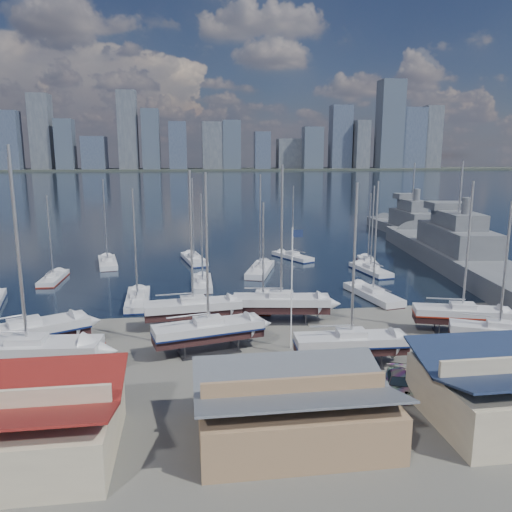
{
  "coord_description": "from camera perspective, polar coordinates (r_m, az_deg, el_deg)",
  "views": [
    {
      "loc": [
        -6.38,
        -54.39,
        17.7
      ],
      "look_at": [
        2.27,
        8.0,
        4.99
      ],
      "focal_mm": 35.0,
      "sensor_mm": 36.0,
      "label": 1
    }
  ],
  "objects": [
    {
      "name": "sailboat_moored_7",
      "position": [
        76.49,
        0.48,
        -1.73
      ],
      "size": [
        5.99,
        10.79,
        15.71
      ],
      "rotation": [
        0.0,
        0.0,
        1.26
      ],
      "color": "black",
      "rests_on": "water"
    },
    {
      "name": "far_shore",
      "position": [
        614.65,
        -7.41,
        9.77
      ],
      "size": [
        1400.0,
        80.0,
        2.2
      ],
      "primitive_type": "cube",
      "color": "#2D332D",
      "rests_on": "ground"
    },
    {
      "name": "naval_ship_west",
      "position": [
        115.94,
        17.25,
        2.94
      ],
      "size": [
        6.89,
        39.51,
        17.55
      ],
      "rotation": [
        0.0,
        0.0,
        1.56
      ],
      "color": "#575A60",
      "rests_on": "water"
    },
    {
      "name": "sailboat_moored_2",
      "position": [
        85.2,
        -16.59,
        -0.84
      ],
      "size": [
        4.51,
        10.09,
        14.73
      ],
      "rotation": [
        0.0,
        0.0,
        1.76
      ],
      "color": "black",
      "rests_on": "water"
    },
    {
      "name": "sailboat_cradle_6",
      "position": [
        54.58,
        22.5,
        -6.17
      ],
      "size": [
        9.81,
        5.18,
        15.32
      ],
      "rotation": [
        0.0,
        0.0,
        -0.28
      ],
      "color": "#2D2D33",
      "rests_on": "ground"
    },
    {
      "name": "flagpole",
      "position": [
        45.62,
        4.21,
        -2.79
      ],
      "size": [
        1.01,
        0.12,
        11.42
      ],
      "color": "white",
      "rests_on": "ground"
    },
    {
      "name": "sailboat_moored_6",
      "position": [
        60.22,
        0.81,
        -5.38
      ],
      "size": [
        4.36,
        9.01,
        12.98
      ],
      "rotation": [
        0.0,
        0.0,
        1.34
      ],
      "color": "black",
      "rests_on": "water"
    },
    {
      "name": "water",
      "position": [
        354.9,
        -6.93,
        8.44
      ],
      "size": [
        1400.0,
        600.0,
        0.4
      ],
      "primitive_type": "cube",
      "color": "#172335",
      "rests_on": "ground"
    },
    {
      "name": "skyline",
      "position": [
        608.53,
        -8.25,
        13.31
      ],
      "size": [
        639.14,
        43.8,
        107.69
      ],
      "color": "#475166",
      "rests_on": "far_shore"
    },
    {
      "name": "sailboat_cradle_4",
      "position": [
        54.04,
        2.88,
        -5.37
      ],
      "size": [
        10.67,
        4.42,
        16.83
      ],
      "rotation": [
        0.0,
        0.0,
        -0.15
      ],
      "color": "#2D2D33",
      "rests_on": "ground"
    },
    {
      "name": "sailboat_moored_5",
      "position": [
        84.97,
        -7.1,
        -0.49
      ],
      "size": [
        4.61,
        10.23,
        14.77
      ],
      "rotation": [
        0.0,
        0.0,
        1.76
      ],
      "color": "black",
      "rests_on": "water"
    },
    {
      "name": "ground",
      "position": [
        48.22,
        0.27,
        -10.13
      ],
      "size": [
        1400.0,
        1400.0,
        0.0
      ],
      "primitive_type": "plane",
      "color": "#605E59",
      "rests_on": "ground"
    },
    {
      "name": "car_a",
      "position": [
        39.69,
        -19.33,
        -14.56
      ],
      "size": [
        2.83,
        4.73,
        1.51
      ],
      "primitive_type": "imported",
      "rotation": [
        0.0,
        0.0,
        -0.25
      ],
      "color": "gray",
      "rests_on": "ground"
    },
    {
      "name": "sailboat_moored_4",
      "position": [
        69.26,
        -6.11,
        -3.19
      ],
      "size": [
        2.6,
        8.86,
        13.32
      ],
      "rotation": [
        0.0,
        0.0,
        1.56
      ],
      "color": "black",
      "rests_on": "water"
    },
    {
      "name": "sailboat_moored_9",
      "position": [
        64.91,
        13.21,
        -4.43
      ],
      "size": [
        4.76,
        10.55,
        15.39
      ],
      "rotation": [
        0.0,
        0.0,
        1.76
      ],
      "color": "black",
      "rests_on": "water"
    },
    {
      "name": "sailboat_cradle_5",
      "position": [
        43.84,
        10.79,
        -9.72
      ],
      "size": [
        9.73,
        3.1,
        15.59
      ],
      "rotation": [
        0.0,
        0.0,
        -0.04
      ],
      "color": "#2D2D33",
      "rests_on": "ground"
    },
    {
      "name": "sailboat_cradle_3",
      "position": [
        46.11,
        -5.46,
        -8.44
      ],
      "size": [
        10.49,
        5.12,
        16.31
      ],
      "rotation": [
        0.0,
        0.0,
        0.24
      ],
      "color": "#2D2D33",
      "rests_on": "ground"
    },
    {
      "name": "car_c",
      "position": [
        39.16,
        3.16,
        -14.36
      ],
      "size": [
        3.43,
        5.36,
        1.37
      ],
      "primitive_type": "imported",
      "rotation": [
        0.0,
        0.0,
        0.25
      ],
      "color": "gray",
      "rests_on": "ground"
    },
    {
      "name": "sailboat_moored_11",
      "position": [
        84.79,
        12.67,
        -0.71
      ],
      "size": [
        3.65,
        8.49,
        12.29
      ],
      "rotation": [
        0.0,
        0.0,
        1.4
      ],
      "color": "black",
      "rests_on": "water"
    },
    {
      "name": "sailboat_moored_10",
      "position": [
        78.6,
        12.94,
        -1.67
      ],
      "size": [
        4.09,
        9.63,
        13.95
      ],
      "rotation": [
        0.0,
        0.0,
        1.73
      ],
      "color": "black",
      "rests_on": "water"
    },
    {
      "name": "naval_ship_east",
      "position": [
        86.87,
        21.81,
        -0.05
      ],
      "size": [
        15.25,
        53.61,
        18.77
      ],
      "rotation": [
        0.0,
        0.0,
        1.44
      ],
      "color": "#575A60",
      "rests_on": "water"
    },
    {
      "name": "sailboat_moored_8",
      "position": [
        87.06,
        4.18,
        -0.15
      ],
      "size": [
        6.28,
        9.04,
        13.29
      ],
      "rotation": [
        0.0,
        0.0,
        2.05
      ],
      "color": "black",
      "rests_on": "water"
    },
    {
      "name": "sailboat_cradle_1",
      "position": [
        44.78,
        -24.6,
        -9.93
      ],
      "size": [
        11.82,
        4.21,
        18.53
      ],
      "rotation": [
        0.0,
        0.0,
        -0.08
      ],
      "color": "#2D2D33",
      "rests_on": "ground"
    },
    {
      "name": "sailboat_cradle_0",
      "position": [
        49.58,
        -24.86,
        -7.97
      ],
      "size": [
        11.18,
        7.68,
        17.6
      ],
      "rotation": [
        0.0,
        0.0,
        0.47
      ],
      "color": "#2D2D33",
      "rests_on": "ground"
    },
    {
      "name": "car_d",
      "position": [
        40.64,
        15.99,
        -13.81
      ],
      "size": [
        3.45,
        5.15,
        1.38
      ],
      "primitive_type": "imported",
      "rotation": [
        0.0,
        0.0,
        -0.35
      ],
      "color": "gray",
      "rests_on": "ground"
    },
    {
      "name": "sailboat_moored_3",
      "position": [
        62.69,
        -13.35,
        -5.02
      ],
      "size": [
        3.17,
        9.86,
        14.58
      ],
      "rotation": [
        0.0,
        0.0,
        1.62
      ],
      "color": "black",
      "rests_on": "water"
    },
    {
      "name": "sailboat_cradle_2",
      "position": [
        52.78,
        -7.21,
        -5.89
      ],
      "size": [
        10.24,
        3.89,
        16.29
      ],
      "rotation": [
        0.0,
        0.0,
        0.11
      ],
      "color": "#2D2D33",
      "rests_on": "ground"
    },
    {
      "name": "car_b",
      "position": [
        38.11,
        -2.23,
        -15.19
      ],
      "size": [
        4.13,
        2.76,
        1.29
      ],
      "primitive_type": "imported",
      "rotation": [
        0.0,
        0.0,
        1.18
      ],
      "color": "gray",
      "rests_on": "ground"
    },
    {
      "name": "shed_grey",
      "position": [
        33.0,
        4.4,
        -16.75
      ],
      "size": [
        12.6,
        8.4,
        4.17
      ],
      "color": "#8C6B4C",
      "rests_on": "ground"
    },
    {
      "name": "sailboat_cradle_7",
      "position": [
        50.75,
        26.0,
        -7.86
      ],
      "size": [
        8.57,
        5.75,
        13.86
      ],
      "rotation": [
        0.0,
        0.0,
        -0.45
      ],
      "color": "#2D2D33",
      "rests_on": "ground"
    },
    {
      "name": "sailboat_moored_1",
      "position": [
        77.28,
        -22.14,
        -2.46
      ],
      "size": [
        2.64,
        8.67,
        12.87
      ],
      "rotation": [
        0.0,
        0.0,
        1.54
      ],
      "color": "black",
      "rests_on": "water"
    }
  ]
}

